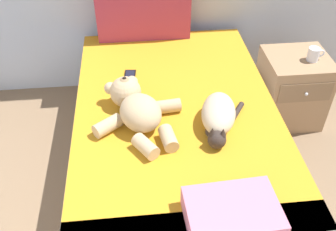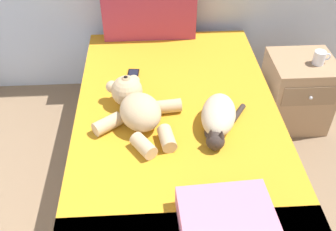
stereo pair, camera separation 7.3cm
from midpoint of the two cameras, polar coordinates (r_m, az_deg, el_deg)
name	(u,v)px [view 2 (the right image)]	position (r m, az deg, el deg)	size (l,w,h in m)	color
bed	(177,145)	(2.45, 2.22, -4.47)	(1.25, 2.05, 0.53)	#9E7A56
patterned_cushion	(149,5)	(2.92, -2.08, 15.99)	(0.69, 0.13, 0.50)	#A5334C
cat	(218,117)	(2.15, 8.43, -0.27)	(0.32, 0.42, 0.15)	#C6B293
teddy_bear	(136,107)	(2.18, -3.75, 1.31)	(0.51, 0.62, 0.20)	tan
cell_phone	(133,75)	(2.57, -4.41, 5.93)	(0.09, 0.15, 0.01)	black
throw_pillow	(225,216)	(1.73, 9.74, -14.52)	(0.40, 0.28, 0.11)	#D1728C
nightstand	(296,92)	(3.03, 19.16, 3.31)	(0.45, 0.45, 0.54)	#9E7A56
mug	(320,58)	(2.86, 22.24, 7.94)	(0.12, 0.08, 0.09)	silver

